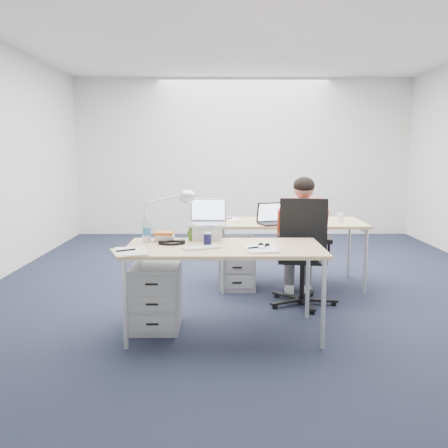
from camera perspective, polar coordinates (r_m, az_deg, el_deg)
The scene contains 24 objects.
floor at distance 5.75m, azimuth 3.56°, elevation -6.80°, with size 7.00×7.00×0.00m, color black.
room at distance 5.56m, azimuth 3.72°, elevation 10.51°, with size 6.02×7.02×2.80m.
desk_near at distance 4.07m, azimuth 0.02°, elevation -3.20°, with size 1.60×0.80×0.73m.
desk_far at distance 5.57m, azimuth 7.60°, elevation -0.16°, with size 1.60×0.80×0.73m.
office_chair at distance 4.94m, azimuth 8.92°, elevation -5.78°, with size 0.77×0.77×1.07m.
seated_person at distance 5.04m, azimuth 8.82°, elevation -1.67°, with size 0.39×0.68×1.25m.
drawer_pedestal_near at distance 4.32m, azimuth -7.75°, elevation -8.17°, with size 0.40×0.50×0.55m, color gray.
drawer_pedestal_far at distance 5.53m, azimuth 1.43°, elevation -4.46°, with size 0.40×0.50×0.55m, color gray.
silver_laptop at distance 4.38m, azimuth -1.93°, elevation 0.53°, with size 0.33×0.26×0.35m, color silver, non-canonical shape.
wireless_keyboard at distance 3.97m, azimuth -2.62°, elevation -2.71°, with size 0.29×0.12×0.01m, color white.
computer_mouse at distance 3.93m, azimuth 4.33°, elevation -2.70°, with size 0.06×0.09×0.03m, color white.
headphones at distance 4.18m, azimuth -5.98°, elevation -2.05°, with size 0.22×0.17×0.04m, color black, non-canonical shape.
can_koozie at distance 4.10m, azimuth -1.89°, elevation -1.70°, with size 0.06×0.06×0.11m, color #191542.
water_bottle at distance 4.30m, azimuth -8.81°, elevation -0.54°, with size 0.07×0.07×0.22m, color silver.
bear_figurine at distance 4.33m, azimuth -3.75°, elevation -0.94°, with size 0.08×0.06×0.14m, color #31691C, non-canonical shape.
book_stack at distance 4.33m, azimuth -6.85°, elevation -1.43°, with size 0.17×0.13×0.08m, color silver.
cordless_phone at distance 4.35m, azimuth -8.68°, elevation -0.91°, with size 0.04×0.03×0.15m, color black.
papers_left at distance 3.88m, azimuth -10.83°, elevation -3.13°, with size 0.24×0.34×0.01m, color #FBDC91.
papers_right at distance 3.94m, azimuth 4.17°, elevation -2.84°, with size 0.24×0.34×0.01m, color #FBDC91.
sunglasses at distance 4.04m, azimuth 4.61°, elevation -2.49°, with size 0.10×0.05×0.02m, color black, non-canonical shape.
desk_lamp at distance 4.25m, azimuth -7.19°, elevation 1.03°, with size 0.41×0.15×0.46m, color silver, non-canonical shape.
dark_laptop at distance 5.30m, azimuth 5.92°, elevation 1.24°, with size 0.33×0.32×0.24m, color black, non-canonical shape.
far_cup at distance 5.62m, azimuth 13.15°, elevation 0.74°, with size 0.07×0.07×0.10m, color white.
far_papers at distance 5.63m, azimuth 0.44°, elevation 0.51°, with size 0.22×0.32×0.01m, color white.
Camera 1 is at (-0.37, -5.55, 1.49)m, focal length 40.00 mm.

